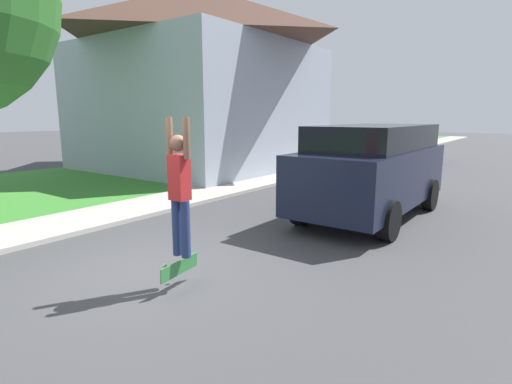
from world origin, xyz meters
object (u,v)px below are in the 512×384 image
Objects in this scene: car_down_street at (412,150)px; skateboarder at (180,186)px; suv_parked at (373,168)px; skateboard at (179,267)px.

skateboarder reaches higher than car_down_street.
suv_parked reaches higher than car_down_street.
car_down_street is at bearing 95.58° from skateboarder.
car_down_street is (-2.36, 12.00, -0.51)m from suv_parked.
car_down_street is at bearing 101.14° from suv_parked.
skateboarder is 1.14m from skateboard.
suv_parked is at bearing 82.94° from skateboard.
car_down_street reaches higher than skateboard.
skateboarder is at bearing -84.42° from car_down_street.
skateboard is at bearing -84.51° from car_down_street.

